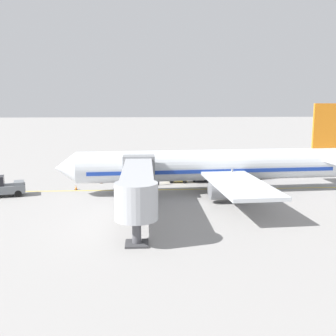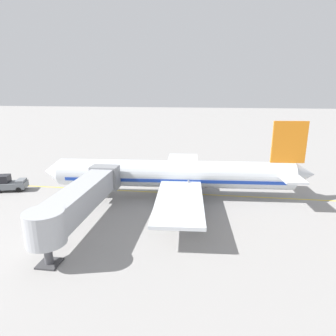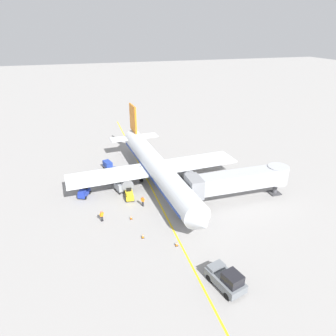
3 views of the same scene
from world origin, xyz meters
name	(u,v)px [view 3 (image 3 of 3)]	position (x,y,z in m)	size (l,w,h in m)	color
ground_plane	(149,183)	(0.00, 0.00, 0.00)	(400.00, 400.00, 0.00)	gray
gate_lead_in_line	(149,183)	(0.00, 0.00, 0.00)	(0.24, 80.00, 0.01)	gold
parked_airliner	(156,167)	(-1.23, 0.42, 3.19)	(30.29, 37.35, 10.63)	silver
jet_bridge	(239,180)	(-12.17, 9.33, 3.46)	(17.00, 3.50, 4.98)	#A8AAAF
pushback_tractor	(226,279)	(-2.33, 25.07, 1.10)	(3.27, 4.82, 2.40)	slate
baggage_tug_lead	(129,195)	(4.23, 4.30, 0.71)	(1.45, 2.58, 1.62)	gold
baggage_tug_trailing	(84,193)	(11.15, 1.43, 0.71)	(2.16, 2.77, 1.62)	#1E339E
baggage_cart_front	(120,186)	(5.30, 1.37, 0.95)	(1.88, 2.97, 1.58)	#4C4C51
baggage_cart_second_in_train	(117,178)	(5.43, -1.78, 0.95)	(1.88, 2.97, 1.58)	#4C4C51
baggage_cart_third_in_train	(114,172)	(5.47, -4.31, 0.95)	(1.88, 2.97, 1.58)	#4C4C51
baggage_cart_tail_end	(108,164)	(6.25, -8.15, 0.95)	(1.88, 2.97, 1.58)	#4C4C51
ground_crew_wing_walker	(102,216)	(9.02, 9.23, 0.95)	(0.70, 0.37, 1.69)	#232328
ground_crew_loader	(143,201)	(2.66, 6.97, 0.95)	(0.54, 0.60, 1.69)	#232328
safety_cone_nose_left	(177,244)	(0.60, 17.27, 0.29)	(0.36, 0.36, 0.59)	black
safety_cone_nose_right	(143,236)	(4.32, 14.51, 0.29)	(0.36, 0.36, 0.59)	black
safety_cone_wing_tip	(131,217)	(5.01, 9.87, 0.29)	(0.36, 0.36, 0.59)	black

